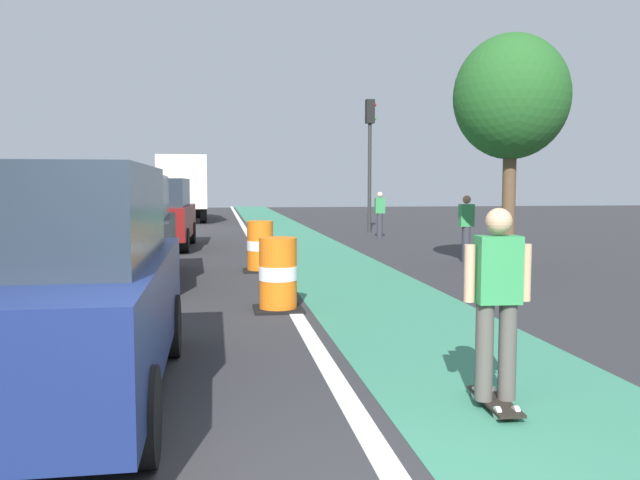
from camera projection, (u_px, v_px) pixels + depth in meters
name	position (u px, v px, depth m)	size (l,w,h in m)	color
bike_lane_strip	(328.00, 263.00, 15.83)	(2.50, 80.00, 0.01)	#387F60
lane_divider_stripe	(266.00, 264.00, 15.60)	(0.20, 80.00, 0.01)	silver
skateboarder_on_lane	(497.00, 302.00, 5.48)	(0.57, 0.81, 1.69)	black
parked_suv_nearest	(55.00, 284.00, 5.61)	(1.94, 4.61, 2.04)	navy
parked_suv_second	(124.00, 228.00, 12.66)	(2.06, 4.67, 2.04)	black
parked_suv_third	(159.00, 213.00, 19.41)	(2.01, 4.65, 2.04)	maroon
traffic_barrel_front	(278.00, 275.00, 9.84)	(0.73, 0.73, 1.09)	orange
traffic_barrel_mid	(260.00, 247.00, 14.23)	(0.73, 0.73, 1.09)	orange
delivery_truck_down_block	(180.00, 185.00, 33.66)	(2.82, 7.74, 3.23)	silver
traffic_light_corner	(370.00, 142.00, 25.41)	(0.41, 0.32, 5.10)	#2D2D2D
pedestrian_crossing	(380.00, 213.00, 23.08)	(0.34, 0.20, 1.61)	#33333D
pedestrian_waiting	(466.00, 226.00, 15.93)	(0.34, 0.20, 1.61)	#33333D
street_tree_sidewalk	(511.00, 98.00, 13.81)	(2.40, 2.40, 5.00)	brown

